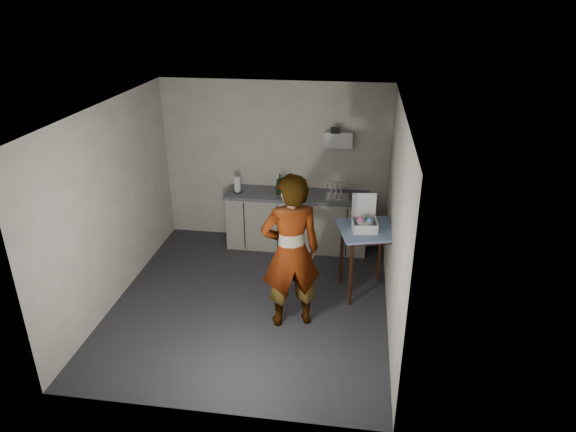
# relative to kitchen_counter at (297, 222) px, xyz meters

# --- Properties ---
(ground) EXTENTS (4.00, 4.00, 0.00)m
(ground) POSITION_rel_kitchen_counter_xyz_m (-0.40, -1.70, -0.43)
(ground) COLOR #2E2D33
(ground) RESTS_ON ground
(wall_back) EXTENTS (3.60, 0.02, 2.60)m
(wall_back) POSITION_rel_kitchen_counter_xyz_m (-0.40, 0.29, 0.87)
(wall_back) COLOR beige
(wall_back) RESTS_ON ground
(wall_right) EXTENTS (0.02, 4.00, 2.60)m
(wall_right) POSITION_rel_kitchen_counter_xyz_m (1.39, -1.70, 0.87)
(wall_right) COLOR beige
(wall_right) RESTS_ON ground
(wall_left) EXTENTS (0.02, 4.00, 2.60)m
(wall_left) POSITION_rel_kitchen_counter_xyz_m (-2.19, -1.70, 0.87)
(wall_left) COLOR beige
(wall_left) RESTS_ON ground
(ceiling) EXTENTS (3.60, 4.00, 0.01)m
(ceiling) POSITION_rel_kitchen_counter_xyz_m (-0.40, -1.70, 2.17)
(ceiling) COLOR white
(ceiling) RESTS_ON wall_back
(kitchen_counter) EXTENTS (2.24, 0.62, 0.91)m
(kitchen_counter) POSITION_rel_kitchen_counter_xyz_m (0.00, 0.00, 0.00)
(kitchen_counter) COLOR black
(kitchen_counter) RESTS_ON ground
(wall_shelf) EXTENTS (0.42, 0.18, 0.37)m
(wall_shelf) POSITION_rel_kitchen_counter_xyz_m (0.60, 0.22, 1.32)
(wall_shelf) COLOR white
(wall_shelf) RESTS_ON ground
(side_table) EXTENTS (0.92, 0.92, 0.97)m
(side_table) POSITION_rel_kitchen_counter_xyz_m (1.10, -1.24, 0.42)
(side_table) COLOR #34160B
(side_table) RESTS_ON ground
(standing_man) EXTENTS (0.84, 0.69, 1.98)m
(standing_man) POSITION_rel_kitchen_counter_xyz_m (0.19, -2.07, 0.56)
(standing_man) COLOR #B2A593
(standing_man) RESTS_ON ground
(soap_bottle) EXTENTS (0.16, 0.16, 0.32)m
(soap_bottle) POSITION_rel_kitchen_counter_xyz_m (-0.27, -0.05, 0.65)
(soap_bottle) COLOR black
(soap_bottle) RESTS_ON kitchen_counter
(soda_can) EXTENTS (0.06, 0.06, 0.12)m
(soda_can) POSITION_rel_kitchen_counter_xyz_m (-0.05, 0.06, 0.54)
(soda_can) COLOR red
(soda_can) RESTS_ON kitchen_counter
(dark_bottle) EXTENTS (0.07, 0.07, 0.25)m
(dark_bottle) POSITION_rel_kitchen_counter_xyz_m (-0.21, 0.03, 0.61)
(dark_bottle) COLOR black
(dark_bottle) RESTS_ON kitchen_counter
(paper_towel) EXTENTS (0.15, 0.15, 0.26)m
(paper_towel) POSITION_rel_kitchen_counter_xyz_m (-0.94, -0.06, 0.61)
(paper_towel) COLOR black
(paper_towel) RESTS_ON kitchen_counter
(dish_rack) EXTENTS (0.35, 0.26, 0.24)m
(dish_rack) POSITION_rel_kitchen_counter_xyz_m (0.62, -0.03, 0.54)
(dish_rack) COLOR silver
(dish_rack) RESTS_ON kitchen_counter
(bakery_box) EXTENTS (0.36, 0.37, 0.45)m
(bakery_box) POSITION_rel_kitchen_counter_xyz_m (1.04, -1.26, 0.64)
(bakery_box) COLOR white
(bakery_box) RESTS_ON side_table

